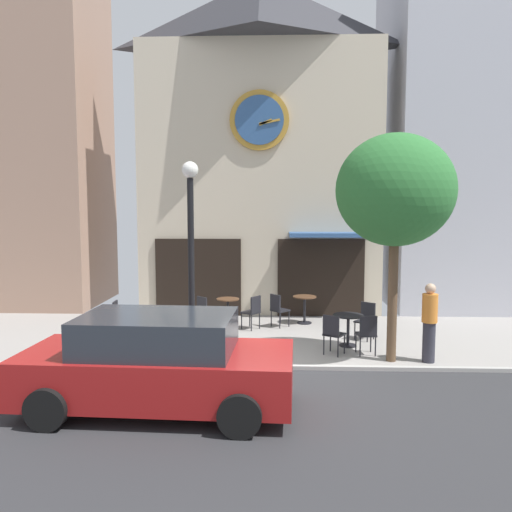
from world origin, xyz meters
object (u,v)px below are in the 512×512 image
object	(u,v)px
cafe_chair_corner	(333,331)
pedestrian_orange	(429,322)
street_lamp	(191,257)
cafe_table_leftmost	(228,307)
cafe_table_center_right	(348,324)
cafe_chair_facing_wall	(130,322)
cafe_chair_under_awning	(367,332)
cafe_chair_by_entrance	(205,310)
cafe_chair_facing_street	(253,310)
street_tree	(395,191)
cafe_chair_outer	(119,316)
cafe_chair_left_end	(366,318)
cafe_table_center	(305,305)
parked_car_red	(158,363)
cafe_table_rightmost	(152,317)
cafe_chair_near_lamp	(278,308)

from	to	relation	value
cafe_chair_corner	pedestrian_orange	size ratio (longest dim) A/B	0.54
street_lamp	pedestrian_orange	xyz separation A→B (m)	(5.07, -0.46, -1.29)
cafe_table_leftmost	cafe_table_center_right	bearing A→B (deg)	-34.22
cafe_chair_facing_wall	cafe_chair_under_awning	world-z (taller)	same
cafe_table_leftmost	pedestrian_orange	bearing A→B (deg)	-35.43
cafe_table_center_right	cafe_chair_by_entrance	distance (m)	3.84
street_lamp	cafe_chair_facing_street	distance (m)	3.04
cafe_chair_facing_street	cafe_chair_corner	bearing A→B (deg)	-51.00
street_tree	cafe_chair_facing_street	xyz separation A→B (m)	(-3.05, 2.67, -3.05)
cafe_chair_outer	street_lamp	bearing A→B (deg)	-33.93
cafe_chair_facing_wall	cafe_chair_facing_street	bearing A→B (deg)	28.29
cafe_chair_corner	cafe_chair_left_end	world-z (taller)	same
cafe_table_leftmost	cafe_chair_under_awning	bearing A→B (deg)	-40.12
cafe_table_center_right	cafe_chair_under_awning	world-z (taller)	cafe_chair_under_awning
cafe_table_center	cafe_chair_left_end	bearing A→B (deg)	-48.77
cafe_chair_outer	parked_car_red	bearing A→B (deg)	-65.94
cafe_chair_outer	pedestrian_orange	distance (m)	7.38
cafe_table_rightmost	cafe_chair_under_awning	world-z (taller)	cafe_chair_under_awning
cafe_chair_by_entrance	cafe_table_rightmost	bearing A→B (deg)	-151.16
cafe_chair_left_end	street_lamp	bearing A→B (deg)	-161.27
cafe_chair_by_entrance	cafe_chair_corner	bearing A→B (deg)	-34.89
street_tree	cafe_table_rightmost	world-z (taller)	street_tree
cafe_table_rightmost	cafe_chair_near_lamp	world-z (taller)	cafe_chair_near_lamp
cafe_table_center	parked_car_red	xyz separation A→B (m)	(-2.69, -6.19, 0.24)
street_lamp	cafe_chair_near_lamp	distance (m)	3.58
street_lamp	street_tree	size ratio (longest dim) A/B	0.89
cafe_chair_facing_street	cafe_chair_outer	bearing A→B (deg)	-165.44
cafe_table_leftmost	cafe_table_center_right	size ratio (longest dim) A/B	0.98
cafe_chair_left_end	cafe_chair_facing_street	size ratio (longest dim) A/B	1.00
street_tree	parked_car_red	xyz separation A→B (m)	(-4.33, -2.77, -2.82)
parked_car_red	cafe_table_center_right	bearing A→B (deg)	47.43
cafe_table_rightmost	parked_car_red	bearing A→B (deg)	-75.12
pedestrian_orange	cafe_chair_by_entrance	bearing A→B (deg)	152.93
cafe_table_center_right	cafe_chair_outer	world-z (taller)	cafe_chair_outer
street_tree	cafe_table_center_right	distance (m)	3.34
street_lamp	cafe_chair_under_awning	size ratio (longest dim) A/B	4.70
pedestrian_orange	cafe_table_leftmost	bearing A→B (deg)	144.57
cafe_chair_facing_wall	cafe_table_center	bearing A→B (deg)	28.31
cafe_chair_left_end	pedestrian_orange	bearing A→B (deg)	-61.97
pedestrian_orange	cafe_table_center	bearing A→B (deg)	124.73
cafe_table_center_right	cafe_chair_facing_street	bearing A→B (deg)	146.21
cafe_table_center_right	cafe_chair_by_entrance	bearing A→B (deg)	158.24
cafe_table_rightmost	cafe_table_leftmost	xyz separation A→B (m)	(1.80, 1.31, -0.01)
cafe_table_center_right	cafe_chair_near_lamp	size ratio (longest dim) A/B	0.83
cafe_chair_facing_street	cafe_chair_under_awning	world-z (taller)	same
street_lamp	cafe_table_leftmost	xyz separation A→B (m)	(0.54, 2.76, -1.66)
cafe_chair_corner	cafe_chair_facing_wall	xyz separation A→B (m)	(-4.72, 0.75, 0.00)
cafe_table_rightmost	parked_car_red	world-z (taller)	parked_car_red
cafe_chair_outer	cafe_chair_corner	bearing A→B (deg)	-15.44
pedestrian_orange	cafe_chair_corner	bearing A→B (deg)	167.89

